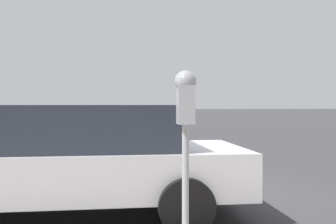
{
  "coord_description": "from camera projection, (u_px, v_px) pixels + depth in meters",
  "views": [
    {
      "loc": [
        -6.13,
        1.23,
        1.46
      ],
      "look_at": [
        -2.18,
        0.83,
        1.38
      ],
      "focal_mm": 42.0,
      "sensor_mm": 36.0,
      "label": 1
    }
  ],
  "objects": [
    {
      "name": "ground_plane",
      "position": [
        206.0,
        196.0,
        6.25
      ],
      "size": [
        220.0,
        220.0,
        0.0
      ],
      "primitive_type": "plane",
      "color": "#333335"
    },
    {
      "name": "parking_meter",
      "position": [
        185.0,
        114.0,
        3.42
      ],
      "size": [
        0.21,
        0.19,
        1.61
      ],
      "color": "gray",
      "rests_on": "sidewalk"
    },
    {
      "name": "car_silver",
      "position": [
        69.0,
        158.0,
        5.07
      ],
      "size": [
        2.13,
        4.71,
        1.45
      ],
      "rotation": [
        0.0,
        0.0,
        0.03
      ],
      "color": "#B7BABF",
      "rests_on": "ground_plane"
    }
  ]
}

